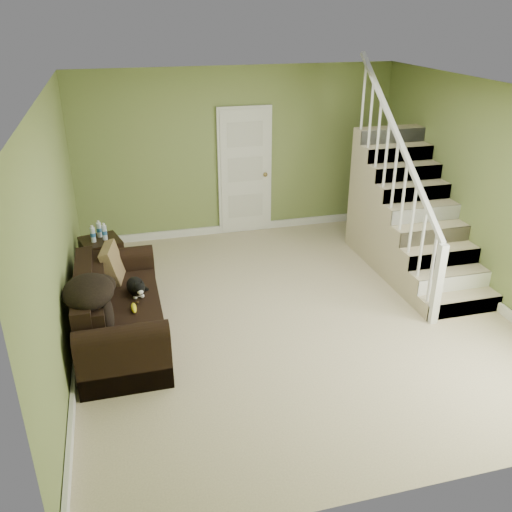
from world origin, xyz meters
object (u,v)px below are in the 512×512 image
sofa (117,314)px  side_table (103,259)px  banana (134,308)px  cat (136,287)px

sofa → side_table: bearing=95.5°
sofa → banana: size_ratio=9.84×
side_table → cat: 1.46m
sofa → side_table: side_table is taller
sofa → cat: 0.36m
sofa → banana: bearing=-45.5°
sofa → banana: sofa is taller
side_table → cat: bearing=-74.6°
sofa → side_table: size_ratio=2.53×
cat → banana: 0.35m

